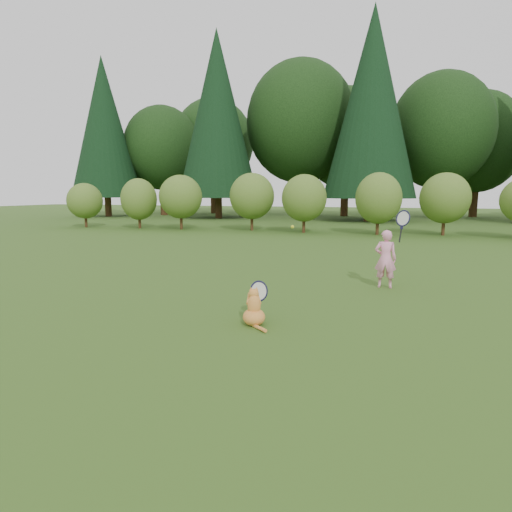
% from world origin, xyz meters
% --- Properties ---
extents(ground, '(100.00, 100.00, 0.00)m').
position_xyz_m(ground, '(0.00, 0.00, 0.00)').
color(ground, '#2B4F16').
rests_on(ground, ground).
extents(shrub_row, '(28.00, 3.00, 2.80)m').
position_xyz_m(shrub_row, '(0.00, 13.00, 1.40)').
color(shrub_row, '#486920').
rests_on(shrub_row, ground).
extents(woodland_backdrop, '(48.00, 10.00, 15.00)m').
position_xyz_m(woodland_backdrop, '(0.00, 23.00, 7.50)').
color(woodland_backdrop, black).
rests_on(woodland_backdrop, ground).
extents(child, '(0.66, 0.43, 1.71)m').
position_xyz_m(child, '(2.47, 2.04, 0.60)').
color(child, '#FD97BE').
rests_on(child, ground).
extents(cat, '(0.53, 0.78, 0.74)m').
position_xyz_m(cat, '(0.77, -1.02, 0.28)').
color(cat, orange).
rests_on(cat, ground).
extents(tennis_ball, '(0.07, 0.07, 0.07)m').
position_xyz_m(tennis_ball, '(0.68, 1.67, 1.19)').
color(tennis_ball, gold).
rests_on(tennis_ball, ground).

